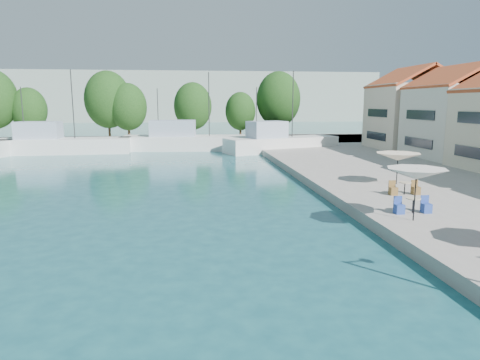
{
  "coord_description": "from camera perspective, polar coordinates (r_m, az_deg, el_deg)",
  "views": [
    {
      "loc": [
        -2.38,
        2.32,
        5.89
      ],
      "look_at": [
        0.42,
        26.0,
        1.62
      ],
      "focal_mm": 32.0,
      "sensor_mm": 36.0,
      "label": 1
    }
  ],
  "objects": [
    {
      "name": "building_06",
      "position": [
        55.37,
        22.0,
        9.02
      ],
      "size": [
        9.0,
        8.8,
        10.2
      ],
      "color": "beige",
      "rests_on": "quay_right"
    },
    {
      "name": "umbrella_white",
      "position": [
        20.81,
        22.48,
        0.77
      ],
      "size": [
        2.7,
        2.7,
        2.43
      ],
      "color": "black",
      "rests_on": "quay_right"
    },
    {
      "name": "umbrella_cream",
      "position": [
        30.07,
        20.32,
        2.93
      ],
      "size": [
        2.93,
        2.93,
        2.09
      ],
      "color": "black",
      "rests_on": "quay_right"
    },
    {
      "name": "tree_07",
      "position": [
        68.18,
        0.06,
        9.15
      ],
      "size": [
        4.79,
        4.79,
        7.1
      ],
      "color": "#3F2B19",
      "rests_on": "quay_far"
    },
    {
      "name": "tree_06",
      "position": [
        66.21,
        -6.31,
        9.76
      ],
      "size": [
        5.73,
        5.73,
        8.48
      ],
      "color": "#3F2B19",
      "rests_on": "quay_far"
    },
    {
      "name": "quay_far",
      "position": [
        65.17,
        -11.7,
        5.03
      ],
      "size": [
        90.0,
        16.0,
        0.6
      ],
      "primitive_type": "cube",
      "color": "gray",
      "rests_on": "ground"
    },
    {
      "name": "trawler_04",
      "position": [
        53.06,
        5.28,
        4.9
      ],
      "size": [
        14.92,
        8.34,
        10.2
      ],
      "rotation": [
        0.0,
        0.0,
        0.34
      ],
      "color": "silver",
      "rests_on": "ground"
    },
    {
      "name": "hill_west",
      "position": [
        160.1,
        -16.96,
        10.48
      ],
      "size": [
        180.0,
        40.0,
        16.0
      ],
      "primitive_type": "cube",
      "color": "gray",
      "rests_on": "ground"
    },
    {
      "name": "cafe_table_02",
      "position": [
        22.56,
        22.05,
        -3.42
      ],
      "size": [
        1.82,
        0.7,
        0.76
      ],
      "color": "black",
      "rests_on": "quay_right"
    },
    {
      "name": "tree_03",
      "position": [
        71.61,
        -26.33,
        8.42
      ],
      "size": [
        5.17,
        5.17,
        7.66
      ],
      "color": "#3F2B19",
      "rests_on": "quay_far"
    },
    {
      "name": "tree_05",
      "position": [
        66.86,
        -14.72,
        9.41
      ],
      "size": [
        5.62,
        5.62,
        8.32
      ],
      "color": "#3F2B19",
      "rests_on": "quay_far"
    },
    {
      "name": "tree_04",
      "position": [
        68.32,
        -17.2,
        10.2
      ],
      "size": [
        6.86,
        6.86,
        10.16
      ],
      "color": "#3F2B19",
      "rests_on": "quay_far"
    },
    {
      "name": "trawler_03",
      "position": [
        55.54,
        -6.51,
        5.11
      ],
      "size": [
        18.85,
        6.31,
        10.2
      ],
      "rotation": [
        0.0,
        0.0,
        -0.08
      ],
      "color": "silver",
      "rests_on": "ground"
    },
    {
      "name": "building_05",
      "position": [
        47.65,
        27.19,
        8.29
      ],
      "size": [
        8.4,
        8.8,
        9.7
      ],
      "color": "beige",
      "rests_on": "quay_right"
    },
    {
      "name": "tree_08",
      "position": [
        69.48,
        5.13,
        10.68
      ],
      "size": [
        6.99,
        6.99,
        10.34
      ],
      "color": "#3F2B19",
      "rests_on": "quay_far"
    },
    {
      "name": "cafe_table_03",
      "position": [
        26.92,
        21.08,
        -1.24
      ],
      "size": [
        1.82,
        0.7,
        0.76
      ],
      "color": "black",
      "rests_on": "quay_right"
    },
    {
      "name": "trawler_02",
      "position": [
        55.57,
        -23.14,
        4.37
      ],
      "size": [
        16.22,
        4.81,
        10.2
      ],
      "rotation": [
        0.0,
        0.0,
        0.04
      ],
      "color": "silver",
      "rests_on": "ground"
    },
    {
      "name": "hill_east",
      "position": [
        182.67,
        6.79,
        10.13
      ],
      "size": [
        140.0,
        40.0,
        12.0
      ],
      "primitive_type": "cube",
      "color": "gray",
      "rests_on": "ground"
    }
  ]
}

